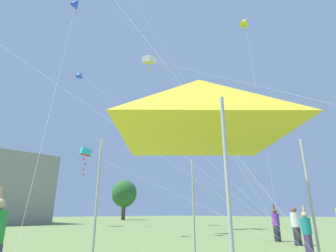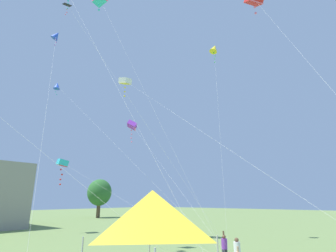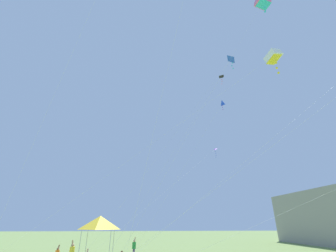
% 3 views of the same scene
% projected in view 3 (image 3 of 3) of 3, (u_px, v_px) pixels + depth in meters
% --- Properties ---
extents(festival_tent, '(3.20, 3.20, 4.24)m').
position_uv_depth(festival_tent, '(100.00, 223.00, 23.98)').
color(festival_tent, '#B7B7BC').
rests_on(festival_tent, ground).
extents(person_green_shirt, '(0.41, 0.41, 2.02)m').
position_uv_depth(person_green_shirt, '(134.00, 247.00, 25.57)').
color(person_green_shirt, '#473860').
rests_on(person_green_shirt, ground).
extents(kite_pink_box_1, '(1.47, 16.49, 28.67)m').
position_uv_depth(kite_pink_box_1, '(263.00, 2.00, 27.11)').
color(kite_pink_box_1, silver).
rests_on(kite_pink_box_1, ground).
extents(kite_blue_delta_3, '(1.41, 17.21, 23.92)m').
position_uv_depth(kite_blue_delta_3, '(231.00, 60.00, 29.75)').
color(kite_blue_delta_3, silver).
rests_on(kite_blue_delta_3, ground).
extents(kite_white_box_5, '(8.58, 24.88, 17.70)m').
position_uv_depth(kite_white_box_5, '(273.00, 57.00, 20.02)').
color(kite_white_box_5, silver).
rests_on(kite_white_box_5, ground).
extents(kite_blue_diamond_6, '(5.27, 11.06, 18.06)m').
position_uv_depth(kite_blue_diamond_6, '(222.00, 103.00, 28.47)').
color(kite_blue_diamond_6, silver).
rests_on(kite_blue_diamond_6, ground).
extents(kite_black_delta_7, '(6.47, 13.04, 21.37)m').
position_uv_depth(kite_black_delta_7, '(220.00, 78.00, 29.11)').
color(kite_black_delta_7, silver).
rests_on(kite_black_delta_7, ground).
extents(kite_purple_delta_8, '(11.56, 17.37, 14.97)m').
position_uv_depth(kite_purple_delta_8, '(214.00, 151.00, 36.44)').
color(kite_purple_delta_8, silver).
rests_on(kite_purple_delta_8, ground).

